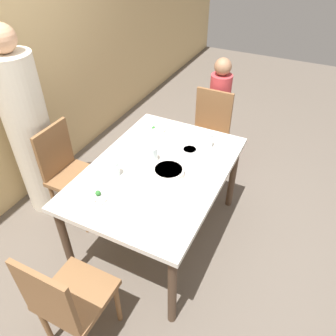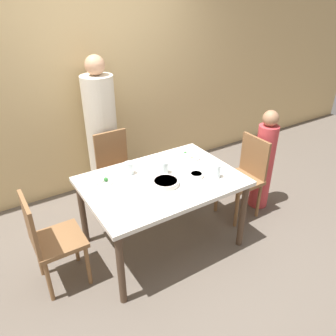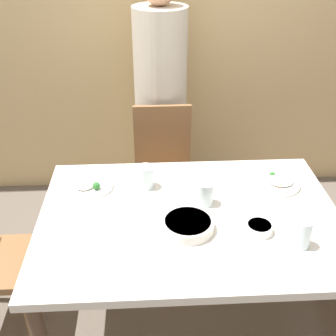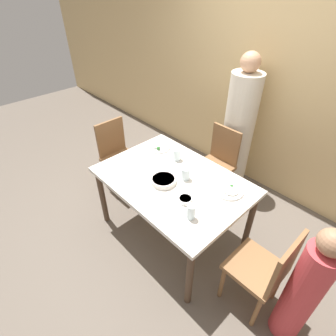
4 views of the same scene
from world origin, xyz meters
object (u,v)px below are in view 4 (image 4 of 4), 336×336
at_px(person_child, 303,291).
at_px(chair_adult_spot, 217,162).
at_px(chair_child_spot, 265,269).
at_px(person_adult, 238,131).
at_px(plate_rice_adult, 159,147).
at_px(bowl_curry, 163,180).
at_px(glass_water_tall, 191,212).

bearing_deg(person_child, chair_adult_spot, 148.59).
xyz_separation_m(chair_child_spot, person_adult, (-1.14, 1.22, 0.28)).
bearing_deg(person_adult, plate_rice_adult, -113.44).
height_order(bowl_curry, plate_rice_adult, plate_rice_adult).
bearing_deg(glass_water_tall, person_adult, 110.76).
distance_m(bowl_curry, plate_rice_adult, 0.59).
bearing_deg(bowl_curry, person_adult, 93.08).
bearing_deg(plate_rice_adult, chair_child_spot, -10.66).
bearing_deg(person_adult, chair_child_spot, -46.94).
relative_size(bowl_curry, glass_water_tall, 1.78).
distance_m(person_child, bowl_curry, 1.37).
bearing_deg(bowl_curry, chair_adult_spot, 94.23).
xyz_separation_m(bowl_curry, glass_water_tall, (0.47, -0.14, 0.04)).
distance_m(person_adult, plate_rice_adult, 1.01).
bearing_deg(chair_child_spot, plate_rice_adult, -100.66).
bearing_deg(plate_rice_adult, person_adult, 66.56).
bearing_deg(chair_child_spot, person_child, 90.00).
xyz_separation_m(chair_child_spot, person_child, (0.28, 0.00, 0.06)).
bearing_deg(chair_adult_spot, person_child, -31.41).
height_order(chair_adult_spot, chair_child_spot, same).
distance_m(chair_adult_spot, person_adult, 0.45).
bearing_deg(bowl_curry, person_child, 2.96).
height_order(chair_child_spot, plate_rice_adult, chair_child_spot).
distance_m(chair_adult_spot, plate_rice_adult, 0.75).
relative_size(bowl_curry, plate_rice_adult, 0.99).
relative_size(person_adult, bowl_curry, 7.21).
relative_size(chair_adult_spot, person_adult, 0.54).
distance_m(chair_child_spot, person_adult, 1.69).
bearing_deg(person_adult, chair_adult_spot, -90.00).
xyz_separation_m(chair_child_spot, glass_water_tall, (-0.60, -0.21, 0.32)).
bearing_deg(chair_child_spot, glass_water_tall, -71.06).
distance_m(chair_adult_spot, chair_child_spot, 1.43).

